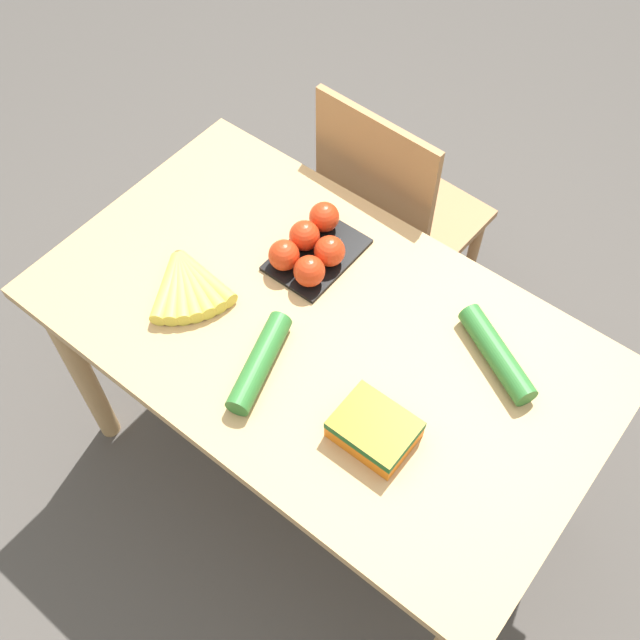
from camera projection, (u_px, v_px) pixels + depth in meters
The scene contains 8 objects.
ground_plane at pixel (320, 463), 2.33m from camera, with size 12.00×12.00×0.00m, color #4C4742.
dining_table at pixel (320, 354), 1.80m from camera, with size 1.32×0.77×0.76m.
chair at pixel (393, 219), 2.26m from camera, with size 0.44×0.42×0.95m.
banana_bunch at pixel (187, 285), 1.75m from camera, with size 0.21×0.19×0.04m.
tomato_pack at pixel (311, 247), 1.79m from camera, with size 0.16×0.24×0.09m.
carrot_bag at pixel (375, 428), 1.52m from camera, with size 0.16×0.13×0.06m.
cucumber_near at pixel (497, 354), 1.63m from camera, with size 0.24×0.16×0.05m.
cucumber_far at pixel (260, 362), 1.62m from camera, with size 0.13×0.25×0.05m.
Camera 1 is at (0.59, -0.74, 2.18)m, focal length 42.00 mm.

